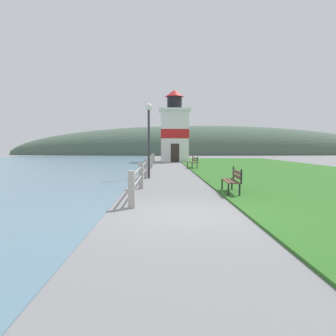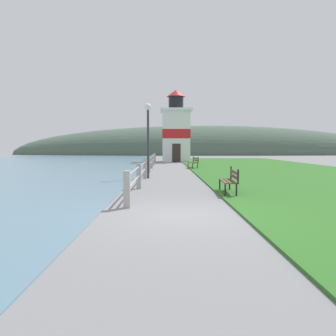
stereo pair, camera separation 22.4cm
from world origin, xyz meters
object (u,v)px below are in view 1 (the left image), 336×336
object	(u,v)px
park_bench_near	(233,179)
lighthouse	(174,131)
park_bench_midway	(193,162)
lamp_post	(149,127)

from	to	relation	value
park_bench_near	lighthouse	world-z (taller)	lighthouse
park_bench_midway	lamp_post	distance (m)	8.66
lighthouse	park_bench_midway	bearing A→B (deg)	-85.14
park_bench_near	lamp_post	distance (m)	7.04
park_bench_midway	lamp_post	world-z (taller)	lamp_post
park_bench_near	lighthouse	size ratio (longest dim) A/B	0.21
park_bench_near	park_bench_midway	size ratio (longest dim) A/B	0.95
park_bench_midway	lamp_post	size ratio (longest dim) A/B	0.44
park_bench_near	park_bench_midway	distance (m)	13.64
lighthouse	lamp_post	xyz separation A→B (m)	(-2.12, -19.46, -0.65)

